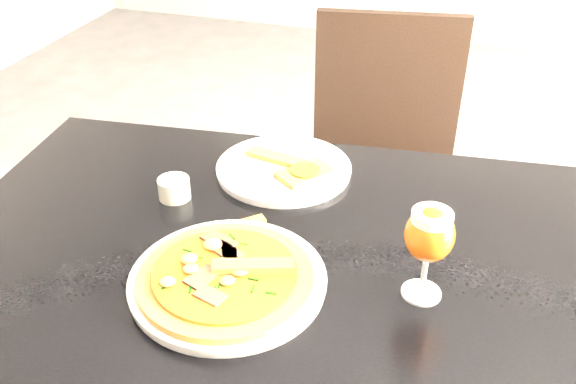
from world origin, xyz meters
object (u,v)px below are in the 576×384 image
(dining_table, at_px, (279,289))
(chair_far, at_px, (381,173))
(pizza, at_px, (226,276))
(beer_glass, at_px, (430,235))

(dining_table, relative_size, chair_far, 1.39)
(chair_far, bearing_deg, pizza, -106.66)
(pizza, xyz_separation_m, beer_glass, (0.29, 0.08, 0.09))
(pizza, bearing_deg, chair_far, 82.56)
(beer_glass, bearing_deg, chair_far, 103.87)
(chair_far, height_order, pizza, chair_far)
(dining_table, xyz_separation_m, pizza, (-0.05, -0.12, 0.12))
(chair_far, distance_m, beer_glass, 0.85)
(chair_far, relative_size, beer_glass, 5.83)
(pizza, relative_size, beer_glass, 1.75)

